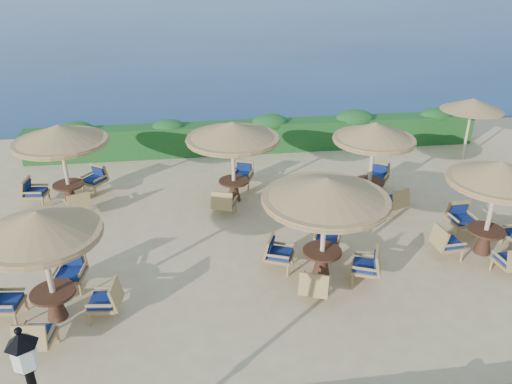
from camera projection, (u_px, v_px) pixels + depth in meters
The scene contains 10 objects.
ground at pixel (294, 242), 13.88m from camera, with size 120.00×120.00×0.00m, color #D1B784.
sea at pixel (200, 5), 76.33m from camera, with size 160.00×160.00×0.00m, color navy.
hedge at pixel (258, 137), 20.04m from camera, with size 18.00×0.90×1.20m, color #16461B.
extra_parasol at pixel (473, 105), 18.54m from camera, with size 2.30×2.30×2.41m.
cafe_set_0 at pixel (44, 251), 10.28m from camera, with size 2.86×2.86×2.65m.
cafe_set_1 at pixel (325, 208), 11.69m from camera, with size 3.05×3.05×2.65m.
cafe_set_2 at pixel (495, 194), 12.67m from camera, with size 2.84×2.84×2.65m.
cafe_set_3 at pixel (62, 148), 15.17m from camera, with size 2.86×2.86×2.65m.
cafe_set_4 at pixel (233, 141), 15.37m from camera, with size 2.93×2.93×2.65m.
cafe_set_5 at pixel (373, 147), 15.41m from camera, with size 2.70×2.76×2.65m.
Camera 1 is at (-2.69, -11.63, 7.30)m, focal length 35.00 mm.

